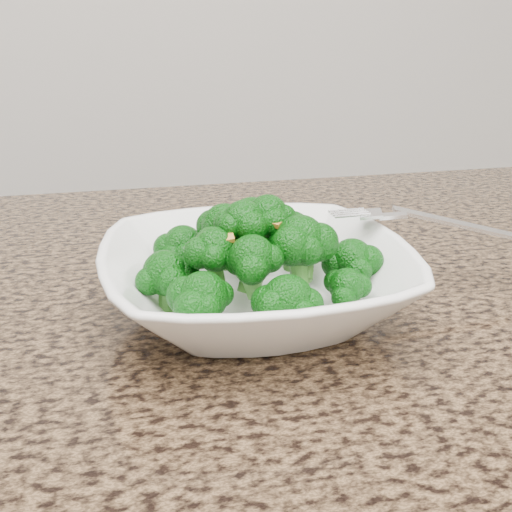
{
  "coord_description": "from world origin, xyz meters",
  "views": [
    {
      "loc": [
        0.01,
        -0.05,
        1.12
      ],
      "look_at": [
        0.11,
        0.4,
        0.95
      ],
      "focal_mm": 45.0,
      "sensor_mm": 36.0,
      "label": 1
    }
  ],
  "objects": [
    {
      "name": "granite_counter",
      "position": [
        0.0,
        0.3,
        0.89
      ],
      "size": [
        1.64,
        1.04,
        0.03
      ],
      "primitive_type": "cube",
      "color": "brown",
      "rests_on": "cabinet"
    },
    {
      "name": "bowl",
      "position": [
        0.11,
        0.4,
        0.93
      ],
      "size": [
        0.24,
        0.24,
        0.06
      ],
      "primitive_type": "imported",
      "rotation": [
        0.0,
        0.0,
        -0.01
      ],
      "color": "white",
      "rests_on": "granite_counter"
    },
    {
      "name": "broccoli_pile",
      "position": [
        0.11,
        0.4,
        0.99
      ],
      "size": [
        0.21,
        0.21,
        0.06
      ],
      "primitive_type": null,
      "color": "#095109",
      "rests_on": "bowl"
    },
    {
      "name": "garlic_topping",
      "position": [
        0.11,
        0.4,
        1.03
      ],
      "size": [
        0.13,
        0.13,
        0.01
      ],
      "primitive_type": null,
      "color": "gold",
      "rests_on": "broccoli_pile"
    },
    {
      "name": "fork",
      "position": [
        0.24,
        0.43,
        0.96
      ],
      "size": [
        0.19,
        0.09,
        0.01
      ],
      "primitive_type": null,
      "rotation": [
        0.0,
        0.0,
        -0.31
      ],
      "color": "silver",
      "rests_on": "bowl"
    }
  ]
}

